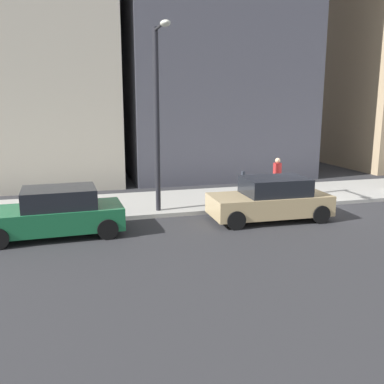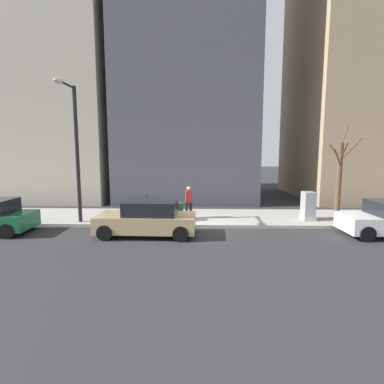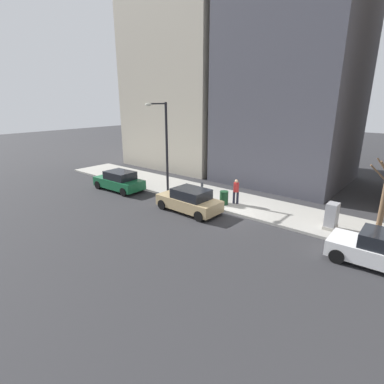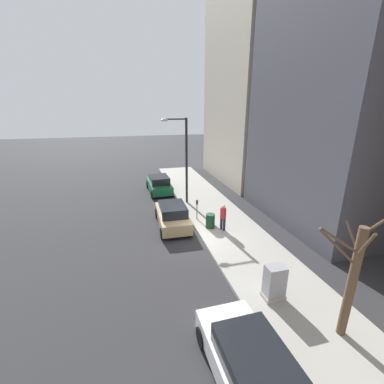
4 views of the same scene
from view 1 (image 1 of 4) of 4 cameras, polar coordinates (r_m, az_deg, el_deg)
name	(u,v)px [view 1 (image 1 of 4)]	position (r m, az deg, el deg)	size (l,w,h in m)	color
ground_plane	(300,208)	(17.55, 14.24, -2.03)	(120.00, 120.00, 0.00)	#2B2B2D
sidewalk	(277,195)	(19.25, 11.31, -0.45)	(4.00, 36.00, 0.15)	#9E9B93
parked_car_tan	(271,200)	(15.38, 10.44, -1.00)	(2.02, 4.25, 1.52)	tan
parked_car_green	(55,213)	(13.99, -17.75, -2.67)	(2.04, 4.26, 1.52)	#196038
parking_meter	(243,184)	(16.74, 6.81, 1.01)	(0.14, 0.10, 1.35)	slate
streetlamp	(158,105)	(15.30, -4.53, 11.49)	(1.97, 0.32, 6.50)	black
trash_bin	(272,190)	(17.82, 10.65, 0.32)	(0.56, 0.56, 0.90)	#14381E
pedestrian_near_meter	(277,175)	(18.51, 11.28, 2.26)	(0.36, 0.38, 1.66)	#1E1E2D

